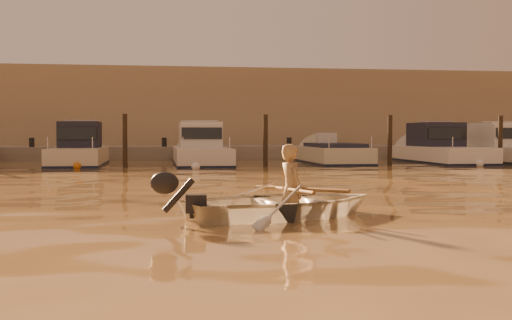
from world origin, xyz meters
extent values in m
plane|color=olive|center=(0.00, 0.00, 0.00)|extent=(160.00, 160.00, 0.00)
imported|color=silver|center=(-2.34, -0.85, 0.21)|extent=(3.71, 3.14, 0.65)
imported|color=#9F7C4F|center=(-2.24, -0.81, 0.41)|extent=(0.49, 0.60, 1.42)
cylinder|color=brown|center=(-2.10, -0.77, 0.42)|extent=(1.12, 1.84, 0.13)
cylinder|color=brown|center=(-2.29, -0.83, 0.42)|extent=(0.37, 2.09, 0.13)
cylinder|color=#2D2319|center=(-5.50, 13.80, 0.90)|extent=(0.18, 0.18, 2.20)
cylinder|color=#2D2319|center=(-0.20, 13.80, 0.90)|extent=(0.18, 0.18, 2.20)
cylinder|color=#2D2319|center=(4.80, 13.80, 0.90)|extent=(0.18, 0.18, 2.20)
cylinder|color=#2D2319|center=(9.50, 13.80, 0.90)|extent=(0.18, 0.18, 2.20)
sphere|color=orange|center=(-7.19, 13.45, 0.10)|extent=(0.30, 0.30, 0.30)
sphere|color=white|center=(-2.97, 12.26, 0.10)|extent=(0.30, 0.30, 0.30)
sphere|color=#E25C1A|center=(3.71, 13.60, 0.10)|extent=(0.30, 0.30, 0.30)
sphere|color=white|center=(8.11, 12.84, 0.10)|extent=(0.30, 0.30, 0.30)
cube|color=gray|center=(0.00, 21.50, 0.15)|extent=(52.00, 4.00, 1.00)
cube|color=#9E8466|center=(0.00, 27.00, 2.40)|extent=(46.00, 7.00, 4.80)
camera|label=1|loc=(-4.26, -10.48, 1.29)|focal=45.00mm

